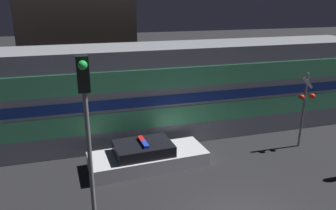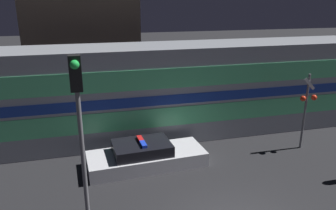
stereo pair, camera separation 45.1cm
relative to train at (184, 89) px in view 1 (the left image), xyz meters
name	(u,v)px [view 1 (the left image)]	position (x,y,z in m)	size (l,w,h in m)	color
train	(184,89)	(0.00, 0.00, 0.00)	(19.67, 3.11, 4.54)	#999EA5
police_car	(147,156)	(-2.72, -3.17, -1.84)	(4.92, 2.09, 1.16)	silver
crossing_signal_near	(305,103)	(4.61, -3.38, -0.14)	(0.81, 0.30, 3.52)	slate
traffic_light_corner	(86,116)	(-5.12, -7.08, 1.54)	(0.30, 0.46, 5.35)	slate
building_left	(76,19)	(-4.79, 8.89, 3.03)	(7.37, 5.21, 10.60)	brown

